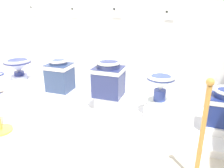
# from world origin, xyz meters

# --- Properties ---
(display_platform) EXTENTS (3.50, 1.00, 0.08)m
(display_platform) POSITION_xyz_m (2.10, 2.26, 0.04)
(display_platform) COLOR white
(display_platform) RESTS_ON ground_plane
(plinth_block_squat_floral) EXTENTS (0.35, 0.35, 0.27)m
(plinth_block_squat_floral) POSITION_xyz_m (0.71, 2.29, 0.22)
(plinth_block_squat_floral) COLOR white
(plinth_block_squat_floral) RESTS_ON display_platform
(antique_toilet_squat_floral) EXTENTS (0.41, 0.41, 0.31)m
(antique_toilet_squat_floral) POSITION_xyz_m (0.71, 2.29, 0.56)
(antique_toilet_squat_floral) COLOR #ADB3E2
(antique_toilet_squat_floral) RESTS_ON plinth_block_squat_floral
(plinth_block_leftmost) EXTENTS (0.34, 0.30, 0.17)m
(plinth_block_leftmost) POSITION_xyz_m (1.39, 2.30, 0.17)
(plinth_block_leftmost) COLOR white
(plinth_block_leftmost) RESTS_ON display_platform
(antique_toilet_leftmost) EXTENTS (0.33, 0.30, 0.45)m
(antique_toilet_leftmost) POSITION_xyz_m (1.39, 2.30, 0.49)
(antique_toilet_leftmost) COLOR navy
(antique_toilet_leftmost) RESTS_ON plinth_block_leftmost
(plinth_block_broad_patterned) EXTENTS (0.28, 0.30, 0.18)m
(plinth_block_broad_patterned) POSITION_xyz_m (2.11, 2.32, 0.17)
(plinth_block_broad_patterned) COLOR white
(plinth_block_broad_patterned) RESTS_ON display_platform
(antique_toilet_broad_patterned) EXTENTS (0.38, 0.32, 0.48)m
(antique_toilet_broad_patterned) POSITION_xyz_m (2.11, 2.32, 0.51)
(antique_toilet_broad_patterned) COLOR navy
(antique_toilet_broad_patterned) RESTS_ON plinth_block_broad_patterned
(plinth_block_pale_glazed) EXTENTS (0.32, 0.35, 0.15)m
(plinth_block_pale_glazed) POSITION_xyz_m (2.79, 2.32, 0.16)
(plinth_block_pale_glazed) COLOR white
(plinth_block_pale_glazed) RESTS_ON display_platform
(antique_toilet_pale_glazed) EXTENTS (0.35, 0.35, 0.40)m
(antique_toilet_pale_glazed) POSITION_xyz_m (2.79, 2.32, 0.49)
(antique_toilet_pale_glazed) COLOR white
(antique_toilet_pale_glazed) RESTS_ON plinth_block_pale_glazed
(plinth_block_rightmost) EXTENTS (0.37, 0.35, 0.09)m
(plinth_block_rightmost) POSITION_xyz_m (3.52, 2.20, 0.13)
(plinth_block_rightmost) COLOR white
(plinth_block_rightmost) RESTS_ON display_platform
(info_placard_first) EXTENTS (0.12, 0.01, 0.16)m
(info_placard_first) POSITION_xyz_m (0.72, 2.77, 1.31)
(info_placard_first) COLOR white
(info_placard_second) EXTENTS (0.09, 0.01, 0.15)m
(info_placard_second) POSITION_xyz_m (1.42, 2.77, 1.30)
(info_placard_second) COLOR white
(info_placard_third) EXTENTS (0.14, 0.01, 0.14)m
(info_placard_third) POSITION_xyz_m (2.08, 2.77, 1.31)
(info_placard_third) COLOR white
(info_placard_fourth) EXTENTS (0.12, 0.01, 0.12)m
(info_placard_fourth) POSITION_xyz_m (2.78, 2.77, 1.29)
(info_placard_fourth) COLOR white
(decorative_vase_companion) EXTENTS (0.25, 0.25, 0.35)m
(decorative_vase_companion) POSITION_xyz_m (0.20, 2.39, 0.15)
(decorative_vase_companion) COLOR navy
(decorative_vase_companion) RESTS_ON ground_plane
(stanchion_post_near_right) EXTENTS (0.24, 0.24, 0.94)m
(stanchion_post_near_right) POSITION_xyz_m (3.26, 1.39, 0.29)
(stanchion_post_near_right) COLOR gold
(stanchion_post_near_right) RESTS_ON ground_plane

